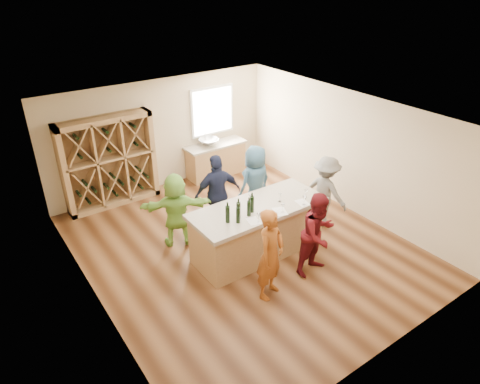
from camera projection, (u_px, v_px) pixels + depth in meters
floor at (242, 247)px, 8.99m from camera, size 6.00×7.00×0.10m
ceiling at (242, 114)px, 7.62m from camera, size 6.00×7.00×0.10m
wall_back at (161, 134)px, 10.86m from camera, size 6.00×0.10×2.80m
wall_front at (395, 285)px, 5.75m from camera, size 6.00×0.10×2.80m
wall_left at (85, 237)px, 6.75m from camera, size 0.10×7.00×2.80m
wall_right at (349, 151)px, 9.86m from camera, size 0.10×7.00×2.80m
window_frame at (212, 111)px, 11.40m from camera, size 1.30×0.06×1.30m
window_pane at (213, 111)px, 11.38m from camera, size 1.18×0.01×1.18m
wine_rack at (109, 162)px, 10.04m from camera, size 2.20×0.45×2.20m
back_counter_base at (216, 160)px, 11.78m from camera, size 1.60×0.58×0.86m
back_counter_top at (215, 145)px, 11.56m from camera, size 1.70×0.62×0.06m
sink at (209, 142)px, 11.40m from camera, size 0.54×0.54×0.19m
faucet at (205, 138)px, 11.51m from camera, size 0.02×0.02×0.30m
tasting_counter_base at (258, 231)px, 8.53m from camera, size 2.60×1.00×1.00m
tasting_counter_top at (258, 208)px, 8.28m from camera, size 2.72×1.12×0.08m
wine_bottle_a at (228, 214)px, 7.67m from camera, size 0.11×0.11×0.33m
wine_bottle_b at (238, 215)px, 7.66m from camera, size 0.10×0.10×0.31m
wine_bottle_c at (238, 210)px, 7.80m from camera, size 0.10×0.10×0.32m
wine_bottle_d at (249, 209)px, 7.87m from camera, size 0.08×0.08×0.30m
wine_bottle_e at (252, 204)px, 7.99m from camera, size 0.10×0.10×0.32m
wine_glass_a at (259, 218)px, 7.69m from camera, size 0.09×0.09×0.19m
wine_glass_b at (283, 208)px, 8.01m from camera, size 0.08×0.08×0.17m
wine_glass_c at (304, 200)px, 8.26m from camera, size 0.09×0.09×0.19m
wine_glass_d at (280, 198)px, 8.37m from camera, size 0.08×0.08×0.18m
wine_glass_e at (306, 194)px, 8.51m from camera, size 0.07×0.07×0.17m
tasting_menu_a at (253, 221)px, 7.78m from camera, size 0.27×0.32×0.00m
tasting_menu_b at (280, 211)px, 8.08m from camera, size 0.34×0.38×0.00m
tasting_menu_c at (302, 202)px, 8.38m from camera, size 0.25×0.31×0.00m
person_near_left at (271, 254)px, 7.26m from camera, size 0.75×0.66×1.71m
person_near_right at (318, 234)px, 7.86m from camera, size 0.84×0.52×1.65m
person_server at (325, 192)px, 9.35m from camera, size 0.68×1.12×1.62m
person_far_mid at (218, 194)px, 9.11m from camera, size 1.12×0.71×1.77m
person_far_right at (255, 182)px, 9.63m from camera, size 0.89×0.63×1.73m
person_far_left at (176, 210)px, 8.68m from camera, size 1.56×1.10×1.59m
wine_glass_f at (250, 199)px, 8.33m from camera, size 0.07×0.07×0.18m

